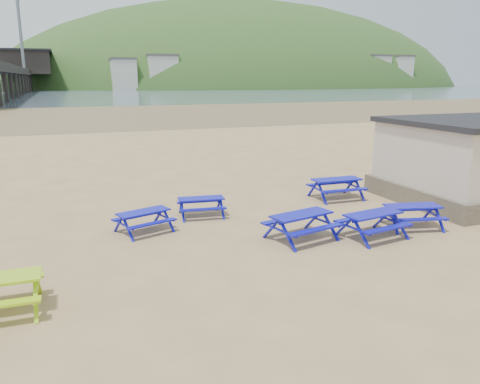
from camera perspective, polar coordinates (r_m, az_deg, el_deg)
name	(u,v)px	position (r m, az deg, el deg)	size (l,w,h in m)	color
ground	(248,236)	(14.31, 1.03, -5.33)	(400.00, 400.00, 0.00)	tan
wet_sand	(99,113)	(67.89, -16.76, 9.23)	(400.00, 400.00, 0.00)	brown
sea	(73,91)	(182.67, -19.68, 11.50)	(400.00, 400.00, 0.00)	#4C5F6D
picnic_table_blue_a	(144,221)	(14.84, -11.63, -3.54)	(1.94, 1.74, 0.67)	#110D95
picnic_table_blue_b	(201,207)	(16.24, -4.76, -1.83)	(1.72, 1.45, 0.66)	#110D95
picnic_table_blue_c	(336,189)	(18.91, 11.65, 0.40)	(1.98, 1.62, 0.81)	#110D95
picnic_table_blue_d	(301,226)	(13.98, 7.47, -4.19)	(2.19, 1.91, 0.80)	#110D95
picnic_table_blue_e	(412,216)	(15.97, 20.20, -2.79)	(2.02, 1.77, 0.73)	#110D95
picnic_table_blue_f	(372,225)	(14.59, 15.84, -3.91)	(2.02, 1.72, 0.76)	#110D95
pier	(18,76)	(191.21, -25.40, 12.70)	(24.00, 220.00, 39.29)	black
headland_town	(245,105)	(260.61, 0.58, 10.54)	(264.00, 144.00, 108.00)	#2D4C1E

